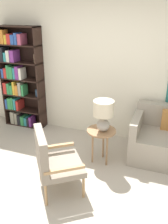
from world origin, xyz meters
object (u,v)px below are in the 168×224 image
object	(u,v)px
armchair	(51,158)
side_table	(101,134)
table_lamp	(103,113)
bookshelf	(18,80)

from	to	relation	value
armchair	side_table	distance (m)	0.99
armchair	table_lamp	bearing A→B (deg)	62.38
bookshelf	armchair	distance (m)	2.35
side_table	table_lamp	bearing A→B (deg)	-37.01
bookshelf	armchair	bearing A→B (deg)	-46.63
bookshelf	table_lamp	distance (m)	2.19
bookshelf	armchair	world-z (taller)	bookshelf
bookshelf	table_lamp	xyz separation A→B (m)	(2.04, -0.81, -0.09)
armchair	side_table	bearing A→B (deg)	64.56
side_table	table_lamp	world-z (taller)	table_lamp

